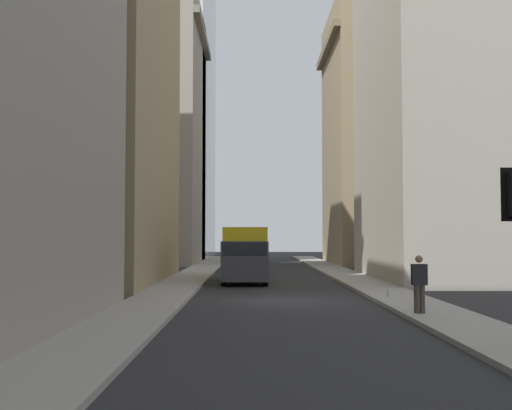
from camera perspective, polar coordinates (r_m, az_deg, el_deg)
name	(u,v)px	position (r m, az deg, el deg)	size (l,w,h in m)	color
ground_plane	(280,301)	(23.40, 2.25, -8.76)	(135.00, 135.00, 0.00)	#262628
sidewalk_right	(159,299)	(23.62, -8.84, -8.50)	(90.00, 2.20, 0.14)	gray
sidewalk_left	(401,299)	(24.03, 13.15, -8.36)	(90.00, 2.20, 0.14)	gray
building_left_far	(390,137)	(53.99, 12.14, 6.11)	(12.70, 10.50, 21.42)	#9E8966
building_left_midfar	(462,26)	(37.60, 18.37, 15.34)	(13.12, 10.50, 28.06)	#A8A091
building_right_midfar	(65,48)	(34.16, -17.06, 13.59)	(14.72, 10.50, 23.97)	#9E8966
building_right_far	(143,133)	(55.70, -10.31, 6.51)	(13.51, 10.50, 22.76)	gray
delivery_truck	(245,254)	(32.32, -0.99, -4.51)	(6.46, 2.25, 2.84)	yellow
sedan_navy	(247,262)	(41.31, -0.87, -5.24)	(4.30, 1.78, 1.42)	navy
pedestrian	(419,282)	(19.09, 14.73, -6.80)	(0.26, 0.44, 1.70)	#473D33
discarded_bottle	(388,294)	(23.78, 11.99, -8.00)	(0.07, 0.07, 0.27)	#999EA3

